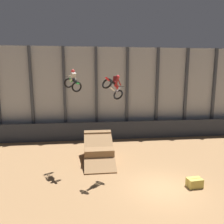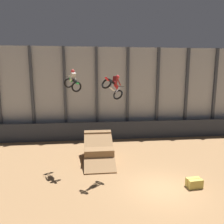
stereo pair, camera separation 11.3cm
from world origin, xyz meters
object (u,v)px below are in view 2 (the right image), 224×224
(dirt_ramp, at_px, (98,150))
(rider_bike_left_air, at_px, (73,82))
(hay_bale_trackside, at_px, (194,183))
(rider_bike_right_air, at_px, (114,86))

(dirt_ramp, height_order, rider_bike_left_air, rider_bike_left_air)
(dirt_ramp, relative_size, rider_bike_left_air, 2.37)
(hay_bale_trackside, bearing_deg, rider_bike_left_air, 153.50)
(rider_bike_left_air, bearing_deg, hay_bale_trackside, -52.65)
(rider_bike_right_air, height_order, hay_bale_trackside, rider_bike_right_air)
(rider_bike_right_air, bearing_deg, hay_bale_trackside, 20.65)
(dirt_ramp, height_order, hay_bale_trackside, dirt_ramp)
(dirt_ramp, bearing_deg, hay_bale_trackside, -43.53)
(dirt_ramp, distance_m, rider_bike_left_air, 6.16)
(rider_bike_left_air, xyz_separation_m, rider_bike_right_air, (2.69, -1.58, -0.25))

